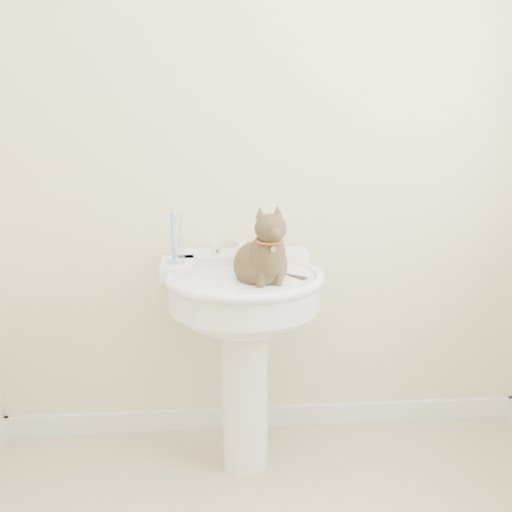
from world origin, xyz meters
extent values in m
cube|color=white|center=(0.00, 1.09, 0.04)|extent=(2.20, 0.02, 0.09)
cylinder|color=white|center=(-0.11, 0.80, 0.31)|extent=(0.17, 0.17, 0.62)
cylinder|color=white|center=(-0.11, 0.80, 0.71)|extent=(0.55, 0.55, 0.12)
ellipsoid|color=white|center=(-0.11, 0.80, 0.66)|extent=(0.50, 0.44, 0.20)
torus|color=white|center=(-0.11, 0.80, 0.77)|extent=(0.58, 0.58, 0.04)
cube|color=white|center=(-0.11, 1.00, 0.78)|extent=(0.51, 0.14, 0.05)
cube|color=white|center=(-0.35, 0.88, 0.78)|extent=(0.12, 0.18, 0.05)
cylinder|color=silver|center=(-0.11, 0.96, 0.83)|extent=(0.05, 0.05, 0.05)
cylinder|color=silver|center=(-0.11, 0.91, 0.86)|extent=(0.04, 0.04, 0.14)
sphere|color=white|center=(-0.22, 0.98, 0.85)|extent=(0.06, 0.06, 0.06)
sphere|color=white|center=(0.00, 0.98, 0.85)|extent=(0.06, 0.06, 0.06)
cube|color=yellow|center=(-0.08, 1.04, 0.82)|extent=(0.10, 0.07, 0.03)
cylinder|color=silver|center=(-0.35, 0.85, 0.81)|extent=(0.07, 0.07, 0.01)
cylinder|color=white|center=(-0.35, 0.85, 0.86)|extent=(0.06, 0.06, 0.09)
cylinder|color=#2B9DE2|center=(-0.36, 0.85, 0.91)|extent=(0.01, 0.01, 0.17)
cylinder|color=white|center=(-0.35, 0.85, 0.91)|extent=(0.01, 0.01, 0.17)
cylinder|color=#F990C6|center=(-0.33, 0.85, 0.91)|extent=(0.01, 0.01, 0.17)
ellipsoid|color=brown|center=(-0.05, 0.78, 0.82)|extent=(0.19, 0.22, 0.17)
ellipsoid|color=brown|center=(-0.05, 0.70, 0.88)|extent=(0.12, 0.12, 0.16)
ellipsoid|color=brown|center=(-0.05, 0.67, 0.98)|extent=(0.11, 0.10, 0.10)
cone|color=brown|center=(-0.08, 0.69, 1.03)|extent=(0.04, 0.04, 0.04)
cone|color=brown|center=(-0.02, 0.69, 1.03)|extent=(0.04, 0.04, 0.04)
cylinder|color=brown|center=(0.05, 0.80, 0.76)|extent=(0.03, 0.03, 0.20)
torus|color=maroon|center=(-0.05, 0.68, 0.93)|extent=(0.09, 0.09, 0.01)
camera|label=1|loc=(-0.24, -1.38, 1.46)|focal=45.00mm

